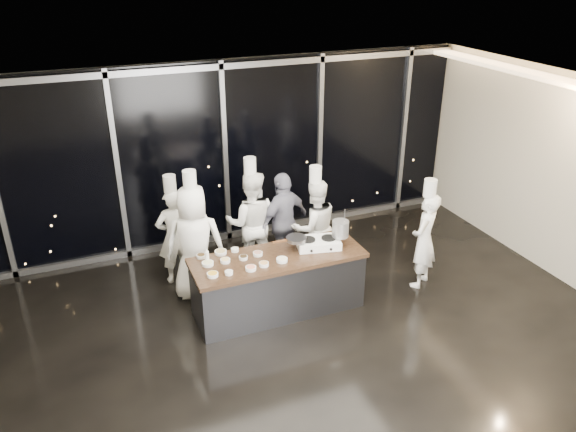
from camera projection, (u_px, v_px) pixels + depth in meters
name	position (u px, v px, depth m)	size (l,w,h in m)	color
ground	(303.00, 345.00, 7.50)	(9.00, 9.00, 0.00)	black
room_shell	(319.00, 188.00, 6.61)	(9.02, 7.02, 3.21)	beige
window_wall	(224.00, 154.00, 9.70)	(8.90, 0.11, 3.20)	black
demo_counter	(278.00, 283.00, 8.06)	(2.46, 0.86, 0.90)	#39393E
stove	(318.00, 243.00, 8.09)	(0.68, 0.50, 0.14)	white
frying_pan	(296.00, 239.00, 7.99)	(0.53, 0.35, 0.05)	slate
stock_pot	(340.00, 229.00, 8.07)	(0.24, 0.24, 0.24)	#AAAAAC
prep_bowls	(236.00, 261.00, 7.70)	(1.15, 0.74, 0.05)	white
squeeze_bottle	(207.00, 256.00, 7.68)	(0.06, 0.06, 0.22)	silver
chef_far_left	(175.00, 235.00, 8.68)	(0.60, 0.42, 1.78)	white
chef_left	(195.00, 242.00, 8.23)	(1.01, 0.82, 2.03)	white
chef_center	(252.00, 222.00, 8.92)	(1.00, 0.89, 1.96)	white
guest	(284.00, 221.00, 9.04)	(1.06, 0.75, 1.66)	black
chef_right	(314.00, 227.00, 8.91)	(0.78, 0.61, 1.83)	white
chef_side	(424.00, 239.00, 8.57)	(0.67, 0.62, 1.77)	white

